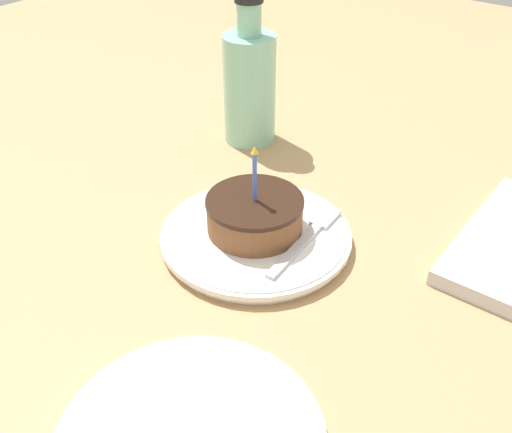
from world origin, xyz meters
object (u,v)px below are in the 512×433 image
object	(u,v)px
cake_slice	(255,214)
bottle	(249,85)
plate	(256,236)
fork	(309,235)

from	to	relation	value
cake_slice	bottle	distance (m)	0.28
cake_slice	plate	bearing A→B (deg)	57.57
cake_slice	bottle	xyz separation A→B (m)	(-0.21, -0.17, 0.05)
bottle	cake_slice	bearing A→B (deg)	39.20
plate	bottle	size ratio (longest dim) A/B	1.03
plate	fork	xyz separation A→B (m)	(-0.03, 0.06, 0.01)
cake_slice	fork	size ratio (longest dim) A/B	0.75
cake_slice	fork	xyz separation A→B (m)	(-0.03, 0.06, -0.02)
plate	cake_slice	size ratio (longest dim) A/B	1.98
cake_slice	bottle	bearing A→B (deg)	-140.80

